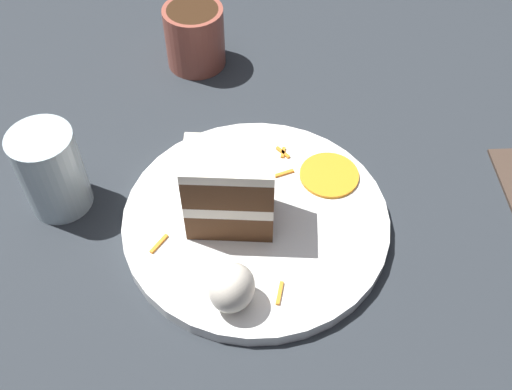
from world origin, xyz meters
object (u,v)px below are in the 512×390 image
drinking_glass (53,175)px  coffee_mug (195,35)px  cake_slice (230,189)px  cream_dollop (232,288)px  orange_garnish (329,175)px  plate (256,220)px

drinking_glass → coffee_mug: size_ratio=1.21×
cake_slice → cream_dollop: bearing=-175.4°
cake_slice → cream_dollop: 0.11m
orange_garnish → coffee_mug: (0.08, 0.28, 0.03)m
orange_garnish → drinking_glass: size_ratio=0.66×
plate → coffee_mug: (0.18, 0.24, 0.04)m
coffee_mug → cake_slice: bearing=-132.1°
orange_garnish → coffee_mug: size_ratio=0.80×
cream_dollop → drinking_glass: (-0.01, 0.25, 0.00)m
cake_slice → coffee_mug: (0.20, 0.22, -0.02)m
plate → cream_dollop: bearing=-155.3°
cream_dollop → coffee_mug: (0.28, 0.29, 0.00)m
orange_garnish → drinking_glass: bearing=131.2°
orange_garnish → plate: bearing=161.0°
cream_dollop → coffee_mug: 0.40m
coffee_mug → cream_dollop: bearing=-134.4°
plate → drinking_glass: (-0.11, 0.20, 0.04)m
cake_slice → orange_garnish: size_ratio=1.59×
cake_slice → orange_garnish: bearing=-58.3°
plate → drinking_glass: bearing=118.2°
cream_dollop → drinking_glass: drinking_glass is taller
cream_dollop → orange_garnish: size_ratio=0.77×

